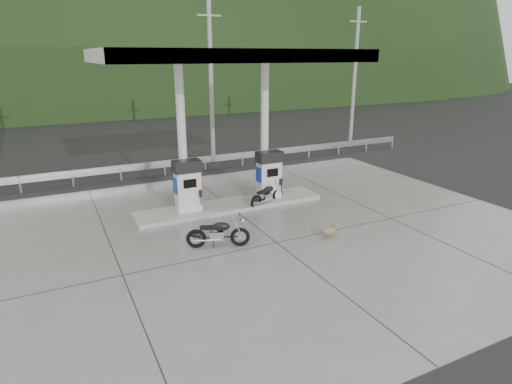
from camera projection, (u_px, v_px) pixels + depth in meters
name	position (u px, v px, depth m)	size (l,w,h in m)	color
ground	(261.00, 231.00, 13.69)	(160.00, 160.00, 0.00)	black
forecourt_apron	(261.00, 231.00, 13.68)	(18.00, 14.00, 0.02)	slate
pump_island	(231.00, 205.00, 15.79)	(7.00, 1.40, 0.15)	#9F9C94
gas_pump_left	(188.00, 186.00, 14.82)	(0.95, 0.55, 1.80)	silver
gas_pump_right	(269.00, 175.00, 16.17)	(0.95, 0.55, 1.80)	silver
canopy_column_left	(182.00, 138.00, 14.67)	(0.30, 0.30, 5.00)	white
canopy_column_right	(265.00, 131.00, 16.02)	(0.30, 0.30, 5.00)	white
canopy_roof	(228.00, 56.00, 14.18)	(8.50, 5.00, 0.40)	white
guardrail	(185.00, 158.00, 20.29)	(26.00, 0.16, 1.42)	#A1A3A9
road	(166.00, 158.00, 23.50)	(60.00, 7.00, 0.01)	black
utility_pole_b	(211.00, 84.00, 21.41)	(0.22, 0.22, 8.00)	gray
utility_pole_c	(354.00, 80.00, 25.22)	(0.22, 0.22, 8.00)	gray
tree_band	(110.00, 83.00, 38.36)	(80.00, 6.00, 6.00)	black
forested_hills	(82.00, 92.00, 64.87)	(100.00, 40.00, 140.00)	black
motorcycle_left	(218.00, 234.00, 12.44)	(1.74, 0.55, 0.82)	black
motorcycle_right	(267.00, 195.00, 15.93)	(1.64, 0.52, 0.78)	black
duck	(329.00, 232.00, 13.10)	(0.56, 0.16, 0.40)	brown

